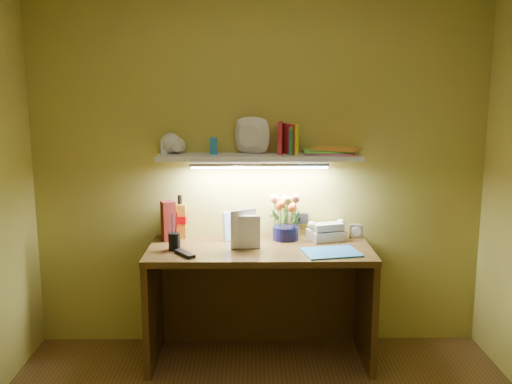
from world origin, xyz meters
TOP-DOWN VIEW (x-y plane):
  - desk at (0.00, 1.20)m, footprint 1.40×0.60m
  - flower_bouquet at (0.17, 1.39)m, footprint 0.23×0.23m
  - telephone at (0.44, 1.38)m, footprint 0.26×0.22m
  - desk_clock at (0.65, 1.44)m, footprint 0.09×0.05m
  - whisky_bottle at (-0.53, 1.45)m, footprint 0.08×0.08m
  - whisky_box at (-0.59, 1.38)m, footprint 0.11×0.11m
  - pen_cup at (-0.53, 1.16)m, footprint 0.09×0.09m
  - art_card at (-0.15, 1.40)m, footprint 0.19×0.11m
  - tv_remote at (-0.45, 1.04)m, footprint 0.14×0.17m
  - blue_folder at (0.43, 1.07)m, footprint 0.37×0.30m
  - desk_book_a at (-0.18, 1.16)m, footprint 0.17×0.11m
  - desk_book_b at (-0.15, 1.18)m, footprint 0.15×0.02m
  - wall_shelf at (-0.01, 1.38)m, footprint 1.32×0.34m

SIDE VIEW (x-z plane):
  - desk at x=0.00m, z-range 0.00..0.75m
  - blue_folder at x=0.43m, z-range 0.75..0.76m
  - tv_remote at x=-0.45m, z-range 0.75..0.77m
  - desk_clock at x=0.65m, z-range 0.75..0.84m
  - telephone at x=0.44m, z-range 0.75..0.88m
  - pen_cup at x=-0.53m, z-range 0.75..0.93m
  - art_card at x=-0.15m, z-range 0.75..0.94m
  - desk_book_b at x=-0.15m, z-range 0.75..0.96m
  - desk_book_a at x=-0.18m, z-range 0.75..0.99m
  - whisky_box at x=-0.59m, z-range 0.75..1.01m
  - whisky_bottle at x=-0.53m, z-range 0.75..1.04m
  - flower_bouquet at x=0.17m, z-range 0.75..1.06m
  - wall_shelf at x=-0.01m, z-range 1.22..1.45m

